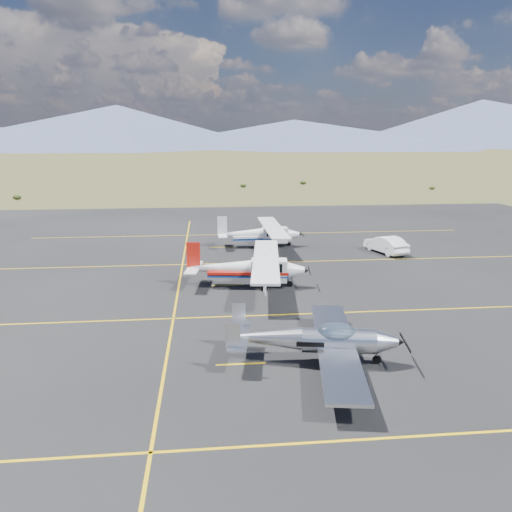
# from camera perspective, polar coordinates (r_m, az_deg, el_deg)

# --- Properties ---
(ground) EXTENTS (1600.00, 1600.00, 0.00)m
(ground) POSITION_cam_1_polar(r_m,az_deg,el_deg) (24.02, 4.87, -8.31)
(ground) COLOR #383D1C
(ground) RESTS_ON ground
(apron) EXTENTS (72.00, 72.00, 0.02)m
(apron) POSITION_cam_1_polar(r_m,az_deg,el_deg) (30.54, 2.46, -3.49)
(apron) COLOR black
(apron) RESTS_ON ground
(aircraft_low_wing) EXTENTS (6.86, 9.48, 2.05)m
(aircraft_low_wing) POSITION_cam_1_polar(r_m,az_deg,el_deg) (20.36, 7.13, -9.50)
(aircraft_low_wing) COLOR silver
(aircraft_low_wing) RESTS_ON apron
(aircraft_cessna) EXTENTS (6.54, 10.82, 2.73)m
(aircraft_cessna) POSITION_cam_1_polar(r_m,az_deg,el_deg) (30.16, -0.91, -1.30)
(aircraft_cessna) COLOR white
(aircraft_cessna) RESTS_ON apron
(aircraft_plain) EXTENTS (6.11, 10.18, 2.59)m
(aircraft_plain) POSITION_cam_1_polar(r_m,az_deg,el_deg) (41.25, 0.50, 2.62)
(aircraft_plain) COLOR white
(aircraft_plain) RESTS_ON apron
(sedan) EXTENTS (2.53, 4.38, 1.36)m
(sedan) POSITION_cam_1_polar(r_m,az_deg,el_deg) (40.42, 14.62, 1.30)
(sedan) COLOR white
(sedan) RESTS_ON apron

